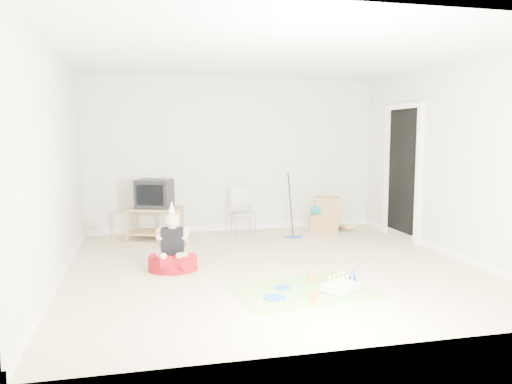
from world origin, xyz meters
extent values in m
plane|color=beige|center=(0.00, 0.00, 0.00)|extent=(5.00, 5.00, 0.00)
cube|color=black|center=(2.48, 1.20, 1.02)|extent=(0.02, 0.90, 2.05)
cube|color=#9D7146|center=(-1.37, 1.97, 0.49)|extent=(0.93, 0.75, 0.03)
cube|color=#9D7146|center=(-1.37, 1.97, 0.12)|extent=(0.93, 0.75, 0.03)
cube|color=#9D7146|center=(-1.80, 1.89, 0.25)|extent=(0.06, 0.06, 0.51)
cube|color=#9D7146|center=(-1.09, 1.64, 0.25)|extent=(0.06, 0.06, 0.51)
cube|color=#9D7146|center=(-1.65, 2.31, 0.25)|extent=(0.06, 0.06, 0.51)
cube|color=#9D7146|center=(-0.94, 2.06, 0.25)|extent=(0.06, 0.06, 0.51)
cube|color=black|center=(-1.37, 1.97, 0.73)|extent=(0.64, 0.58, 0.45)
cube|color=#939297|center=(0.04, 1.90, 0.38)|extent=(0.38, 0.37, 0.03)
cylinder|color=#939297|center=(-0.12, 1.89, 0.40)|extent=(0.02, 0.02, 0.79)
cylinder|color=#939297|center=(0.19, 1.91, 0.40)|extent=(0.02, 0.02, 0.79)
cube|color=#A47B4F|center=(1.45, 1.94, 0.15)|extent=(0.57, 0.51, 0.31)
cube|color=#A47B4F|center=(1.51, 1.94, 0.45)|extent=(0.50, 0.45, 0.29)
ellipsoid|color=#0B7582|center=(1.29, 1.89, 0.39)|extent=(0.20, 0.14, 0.16)
cube|color=#2348B3|center=(0.79, 1.58, 0.01)|extent=(0.25, 0.09, 0.03)
cylinder|color=black|center=(0.79, 1.58, 0.52)|extent=(0.03, 0.35, 1.00)
cube|color=#267336|center=(1.85, 1.98, 0.02)|extent=(0.22, 0.28, 0.03)
cube|color=red|center=(1.85, 1.98, 0.05)|extent=(0.21, 0.27, 0.03)
cube|color=#BEBF87|center=(1.85, 1.98, 0.08)|extent=(0.22, 0.27, 0.03)
cylinder|color=maroon|center=(-1.21, 0.10, 0.08)|extent=(0.67, 0.67, 0.16)
cube|color=black|center=(-1.21, 0.10, 0.34)|extent=(0.29, 0.19, 0.36)
sphere|color=#D6A58E|center=(-1.21, 0.10, 0.62)|extent=(0.21, 0.21, 0.19)
cone|color=white|center=(-1.21, 0.10, 0.79)|extent=(0.10, 0.10, 0.14)
cube|color=#FF35A8|center=(0.07, -1.03, 0.00)|extent=(1.60, 1.27, 0.01)
cube|color=silver|center=(0.45, -1.17, 0.05)|extent=(0.44, 0.41, 0.09)
cube|color=#40B35B|center=(0.45, -1.17, 0.01)|extent=(0.44, 0.41, 0.01)
cylinder|color=beige|center=(0.37, -1.28, 0.13)|extent=(0.01, 0.01, 0.07)
cylinder|color=beige|center=(0.44, -1.24, 0.13)|extent=(0.01, 0.01, 0.07)
cylinder|color=beige|center=(0.51, -1.20, 0.13)|extent=(0.01, 0.01, 0.07)
cylinder|color=beige|center=(0.58, -1.16, 0.13)|extent=(0.01, 0.01, 0.07)
cylinder|color=beige|center=(0.32, -1.19, 0.13)|extent=(0.01, 0.01, 0.07)
cylinder|color=beige|center=(0.39, -1.15, 0.13)|extent=(0.01, 0.01, 0.07)
cylinder|color=beige|center=(0.45, -1.10, 0.13)|extent=(0.01, 0.01, 0.07)
cylinder|color=beige|center=(0.52, -1.06, 0.13)|extent=(0.01, 0.01, 0.07)
cylinder|color=blue|center=(-0.11, -0.92, 0.01)|extent=(0.27, 0.27, 0.01)
cylinder|color=blue|center=(-0.28, -1.23, 0.01)|extent=(0.25, 0.25, 0.01)
cylinder|color=orange|center=(0.26, -0.75, 0.05)|extent=(0.08, 0.08, 0.08)
cylinder|color=orange|center=(0.08, -1.39, 0.05)|extent=(0.08, 0.08, 0.09)
cone|color=#1944B0|center=(0.68, -0.96, 0.10)|extent=(0.14, 0.14, 0.18)
camera|label=1|loc=(-1.57, -5.93, 1.65)|focal=35.00mm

